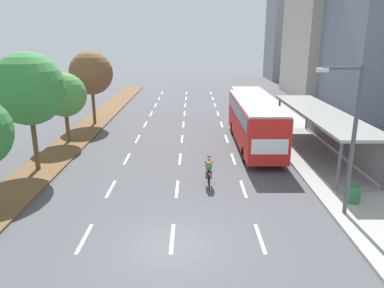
# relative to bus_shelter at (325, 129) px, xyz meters

# --- Properties ---
(ground_plane) EXTENTS (140.00, 140.00, 0.00)m
(ground_plane) POSITION_rel_bus_shelter_xyz_m (-9.53, -11.18, -1.86)
(ground_plane) COLOR #4C4C51
(median_strip) EXTENTS (2.60, 52.00, 0.12)m
(median_strip) POSITION_rel_bus_shelter_xyz_m (-17.83, 8.82, -1.80)
(median_strip) COLOR brown
(median_strip) RESTS_ON ground
(sidewalk_right) EXTENTS (4.50, 52.00, 0.15)m
(sidewalk_right) POSITION_rel_bus_shelter_xyz_m (-0.28, 8.82, -1.79)
(sidewalk_right) COLOR #9E9E99
(sidewalk_right) RESTS_ON ground
(lane_divider_left) EXTENTS (0.14, 46.65, 0.01)m
(lane_divider_left) POSITION_rel_bus_shelter_xyz_m (-13.03, 6.64, -1.86)
(lane_divider_left) COLOR white
(lane_divider_left) RESTS_ON ground
(lane_divider_center) EXTENTS (0.14, 46.65, 0.01)m
(lane_divider_center) POSITION_rel_bus_shelter_xyz_m (-9.53, 6.64, -1.86)
(lane_divider_center) COLOR white
(lane_divider_center) RESTS_ON ground
(lane_divider_right) EXTENTS (0.14, 46.65, 0.01)m
(lane_divider_right) POSITION_rel_bus_shelter_xyz_m (-6.03, 6.64, -1.86)
(lane_divider_right) COLOR white
(lane_divider_right) RESTS_ON ground
(bus_shelter) EXTENTS (2.90, 13.86, 2.86)m
(bus_shelter) POSITION_rel_bus_shelter_xyz_m (0.00, 0.00, 0.00)
(bus_shelter) COLOR gray
(bus_shelter) RESTS_ON sidewalk_right
(bus) EXTENTS (2.54, 11.29, 3.37)m
(bus) POSITION_rel_bus_shelter_xyz_m (-4.28, 2.14, 0.20)
(bus) COLOR red
(bus) RESTS_ON ground
(cyclist) EXTENTS (0.46, 1.82, 1.71)m
(cyclist) POSITION_rel_bus_shelter_xyz_m (-7.85, -5.20, -1.07)
(cyclist) COLOR black
(cyclist) RESTS_ON ground
(median_tree_second) EXTENTS (4.10, 4.10, 6.83)m
(median_tree_second) POSITION_rel_bus_shelter_xyz_m (-17.94, -2.99, 3.03)
(median_tree_second) COLOR brown
(median_tree_second) RESTS_ON median_strip
(median_tree_third) EXTENTS (3.20, 3.20, 5.13)m
(median_tree_third) POSITION_rel_bus_shelter_xyz_m (-18.07, 3.05, 1.77)
(median_tree_third) COLOR brown
(median_tree_third) RESTS_ON median_strip
(median_tree_fourth) EXTENTS (3.80, 3.80, 6.44)m
(median_tree_fourth) POSITION_rel_bus_shelter_xyz_m (-17.64, 9.10, 2.78)
(median_tree_fourth) COLOR brown
(median_tree_fourth) RESTS_ON median_strip
(streetlight) EXTENTS (1.91, 0.24, 6.50)m
(streetlight) POSITION_rel_bus_shelter_xyz_m (-2.11, -8.70, 2.02)
(streetlight) COLOR #4C4C51
(streetlight) RESTS_ON sidewalk_right
(trash_bin) EXTENTS (0.52, 0.52, 0.85)m
(trash_bin) POSITION_rel_bus_shelter_xyz_m (-1.08, -7.67, -1.29)
(trash_bin) COLOR #286B38
(trash_bin) RESTS_ON sidewalk_right
(building_mid_right) EXTENTS (10.90, 13.42, 17.40)m
(building_mid_right) POSITION_rel_bus_shelter_xyz_m (10.04, 25.99, 6.83)
(building_mid_right) COLOR #A39E93
(building_mid_right) RESTS_ON ground
(building_far_right) EXTENTS (7.65, 9.02, 24.37)m
(building_far_right) POSITION_rel_bus_shelter_xyz_m (9.47, 47.11, 10.32)
(building_far_right) COLOR gray
(building_far_right) RESTS_ON ground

